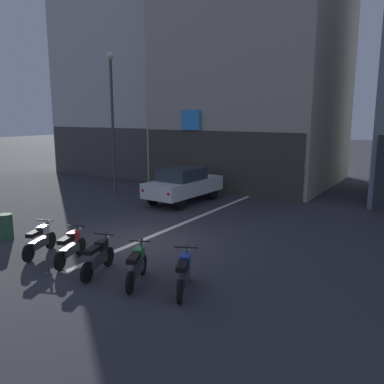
{
  "coord_description": "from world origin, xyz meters",
  "views": [
    {
      "loc": [
        8.03,
        -9.46,
        4.02
      ],
      "look_at": [
        0.82,
        2.0,
        1.4
      ],
      "focal_mm": 37.41,
      "sensor_mm": 36.0,
      "label": 1
    }
  ],
  "objects_px": {
    "car_white_crossing_near": "(183,184)",
    "street_lamp": "(112,110)",
    "motorcycle_red_row_left_mid": "(71,246)",
    "motorcycle_blue_row_rightmost": "(184,273)",
    "motorcycle_black_row_centre": "(98,256)",
    "trash_bin": "(6,227)",
    "motorcycle_green_row_right_mid": "(137,265)",
    "motorcycle_silver_row_leftmost": "(40,240)"
  },
  "relations": [
    {
      "from": "car_white_crossing_near",
      "to": "street_lamp",
      "type": "distance_m",
      "value": 5.48
    },
    {
      "from": "motorcycle_red_row_left_mid",
      "to": "motorcycle_blue_row_rightmost",
      "type": "xyz_separation_m",
      "value": [
        3.67,
        0.1,
        0.0
      ]
    },
    {
      "from": "motorcycle_red_row_left_mid",
      "to": "motorcycle_black_row_centre",
      "type": "distance_m",
      "value": 1.24
    },
    {
      "from": "motorcycle_black_row_centre",
      "to": "motorcycle_blue_row_rightmost",
      "type": "xyz_separation_m",
      "value": [
        2.45,
        0.28,
        0.0
      ]
    },
    {
      "from": "trash_bin",
      "to": "motorcycle_red_row_left_mid",
      "type": "bearing_deg",
      "value": -4.91
    },
    {
      "from": "car_white_crossing_near",
      "to": "motorcycle_green_row_right_mid",
      "type": "distance_m",
      "value": 9.14
    },
    {
      "from": "motorcycle_red_row_left_mid",
      "to": "street_lamp",
      "type": "bearing_deg",
      "value": 126.02
    },
    {
      "from": "street_lamp",
      "to": "motorcycle_silver_row_leftmost",
      "type": "xyz_separation_m",
      "value": [
        4.68,
        -8.19,
        -3.81
      ]
    },
    {
      "from": "motorcycle_red_row_left_mid",
      "to": "motorcycle_blue_row_rightmost",
      "type": "height_order",
      "value": "same"
    },
    {
      "from": "motorcycle_black_row_centre",
      "to": "motorcycle_green_row_right_mid",
      "type": "bearing_deg",
      "value": 3.11
    },
    {
      "from": "car_white_crossing_near",
      "to": "motorcycle_silver_row_leftmost",
      "type": "relative_size",
      "value": 2.64
    },
    {
      "from": "motorcycle_black_row_centre",
      "to": "motorcycle_green_row_right_mid",
      "type": "relative_size",
      "value": 1.04
    },
    {
      "from": "motorcycle_red_row_left_mid",
      "to": "motorcycle_silver_row_leftmost",
      "type": "bearing_deg",
      "value": -176.81
    },
    {
      "from": "motorcycle_red_row_left_mid",
      "to": "motorcycle_green_row_right_mid",
      "type": "xyz_separation_m",
      "value": [
        2.45,
        -0.11,
        0.0
      ]
    },
    {
      "from": "motorcycle_black_row_centre",
      "to": "motorcycle_blue_row_rightmost",
      "type": "relative_size",
      "value": 1.05
    },
    {
      "from": "car_white_crossing_near",
      "to": "motorcycle_silver_row_leftmost",
      "type": "bearing_deg",
      "value": -87.41
    },
    {
      "from": "motorcycle_silver_row_leftmost",
      "to": "motorcycle_blue_row_rightmost",
      "type": "xyz_separation_m",
      "value": [
        4.89,
        0.17,
        0.0
      ]
    },
    {
      "from": "motorcycle_black_row_centre",
      "to": "motorcycle_green_row_right_mid",
      "type": "xyz_separation_m",
      "value": [
        1.22,
        0.07,
        0.0
      ]
    },
    {
      "from": "car_white_crossing_near",
      "to": "motorcycle_black_row_centre",
      "type": "xyz_separation_m",
      "value": [
        2.82,
        -8.25,
        -0.43
      ]
    },
    {
      "from": "motorcycle_black_row_centre",
      "to": "car_white_crossing_near",
      "type": "bearing_deg",
      "value": 108.85
    },
    {
      "from": "motorcycle_green_row_right_mid",
      "to": "street_lamp",
      "type": "bearing_deg",
      "value": 135.41
    },
    {
      "from": "car_white_crossing_near",
      "to": "motorcycle_blue_row_rightmost",
      "type": "distance_m",
      "value": 9.56
    },
    {
      "from": "motorcycle_silver_row_leftmost",
      "to": "trash_bin",
      "type": "height_order",
      "value": "motorcycle_silver_row_leftmost"
    },
    {
      "from": "street_lamp",
      "to": "motorcycle_red_row_left_mid",
      "type": "bearing_deg",
      "value": -53.98
    },
    {
      "from": "motorcycle_silver_row_leftmost",
      "to": "motorcycle_green_row_right_mid",
      "type": "distance_m",
      "value": 3.67
    },
    {
      "from": "motorcycle_blue_row_rightmost",
      "to": "motorcycle_silver_row_leftmost",
      "type": "bearing_deg",
      "value": -177.97
    },
    {
      "from": "car_white_crossing_near",
      "to": "motorcycle_green_row_right_mid",
      "type": "xyz_separation_m",
      "value": [
        4.04,
        -8.19,
        -0.43
      ]
    },
    {
      "from": "car_white_crossing_near",
      "to": "motorcycle_black_row_centre",
      "type": "distance_m",
      "value": 8.73
    },
    {
      "from": "motorcycle_red_row_left_mid",
      "to": "motorcycle_blue_row_rightmost",
      "type": "relative_size",
      "value": 1.03
    },
    {
      "from": "motorcycle_black_row_centre",
      "to": "motorcycle_silver_row_leftmost",
      "type": "bearing_deg",
      "value": 177.51
    },
    {
      "from": "car_white_crossing_near",
      "to": "motorcycle_red_row_left_mid",
      "type": "distance_m",
      "value": 8.25
    },
    {
      "from": "car_white_crossing_near",
      "to": "motorcycle_blue_row_rightmost",
      "type": "bearing_deg",
      "value": -56.57
    },
    {
      "from": "motorcycle_green_row_right_mid",
      "to": "motorcycle_blue_row_rightmost",
      "type": "xyz_separation_m",
      "value": [
        1.22,
        0.21,
        0.0
      ]
    },
    {
      "from": "motorcycle_red_row_left_mid",
      "to": "car_white_crossing_near",
      "type": "bearing_deg",
      "value": 101.15
    },
    {
      "from": "motorcycle_silver_row_leftmost",
      "to": "motorcycle_black_row_centre",
      "type": "bearing_deg",
      "value": -2.49
    },
    {
      "from": "car_white_crossing_near",
      "to": "motorcycle_red_row_left_mid",
      "type": "bearing_deg",
      "value": -78.85
    },
    {
      "from": "car_white_crossing_near",
      "to": "street_lamp",
      "type": "height_order",
      "value": "street_lamp"
    },
    {
      "from": "car_white_crossing_near",
      "to": "trash_bin",
      "type": "xyz_separation_m",
      "value": [
        -1.82,
        -7.78,
        -0.46
      ]
    },
    {
      "from": "street_lamp",
      "to": "trash_bin",
      "type": "distance_m",
      "value": 9.07
    },
    {
      "from": "motorcycle_silver_row_leftmost",
      "to": "motorcycle_red_row_left_mid",
      "type": "relative_size",
      "value": 1.0
    },
    {
      "from": "motorcycle_black_row_centre",
      "to": "trash_bin",
      "type": "height_order",
      "value": "motorcycle_black_row_centre"
    },
    {
      "from": "motorcycle_red_row_left_mid",
      "to": "trash_bin",
      "type": "distance_m",
      "value": 3.43
    }
  ]
}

